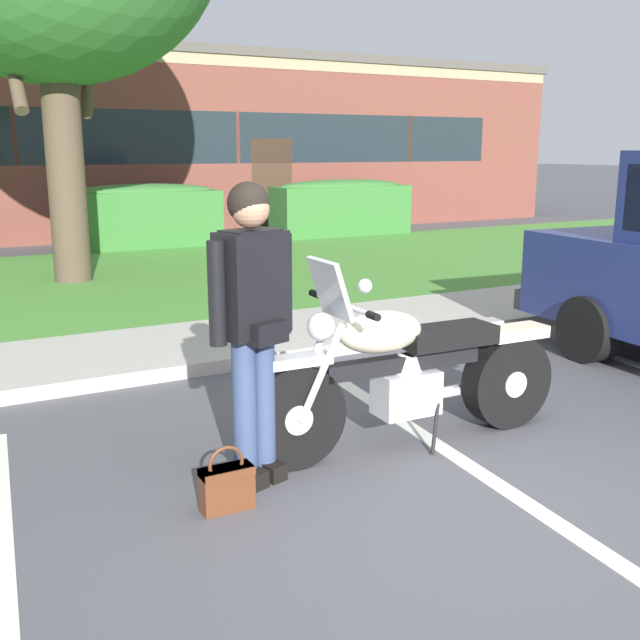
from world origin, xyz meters
name	(u,v)px	position (x,y,z in m)	size (l,w,h in m)	color
ground_plane	(510,502)	(0.00, 0.00, 0.00)	(140.00, 140.00, 0.00)	#4C4C51
curb_strip	(270,357)	(0.00, 3.09, 0.06)	(60.00, 0.20, 0.12)	#ADA89E
concrete_walk	(233,338)	(0.00, 3.94, 0.04)	(60.00, 1.50, 0.08)	#ADA89E
grass_lawn	(130,280)	(0.00, 7.86, 0.03)	(60.00, 6.33, 0.06)	#478433
stall_stripe_0	(3,619)	(-2.54, 0.20, 0.00)	(0.12, 4.40, 0.01)	silver
stall_stripe_1	(498,484)	(0.09, 0.20, 0.00)	(0.12, 4.40, 0.01)	silver
motorcycle	(420,371)	(0.06, 0.94, 0.49)	(2.24, 0.82, 1.26)	black
rider_person	(253,313)	(-1.09, 0.93, 0.99)	(0.55, 0.36, 1.70)	black
handbag	(227,484)	(-1.38, 0.66, 0.14)	(0.28, 0.13, 0.36)	#562D19
hedge_center_right	(144,215)	(1.19, 11.22, 0.65)	(2.86, 0.90, 1.24)	#336B2D
hedge_right	(341,207)	(5.48, 11.22, 0.65)	(3.03, 0.90, 1.24)	#336B2D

